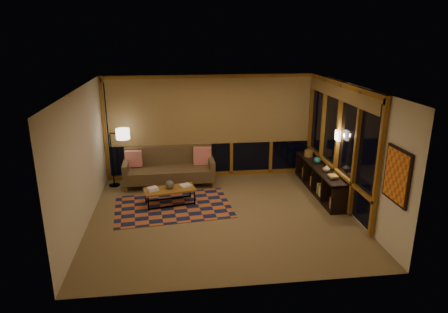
{
  "coord_description": "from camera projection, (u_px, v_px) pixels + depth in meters",
  "views": [
    {
      "loc": [
        -0.9,
        -7.67,
        3.76
      ],
      "look_at": [
        0.1,
        0.46,
        1.16
      ],
      "focal_mm": 32.0,
      "sensor_mm": 36.0,
      "label": 1
    }
  ],
  "objects": [
    {
      "name": "sofa",
      "position": [
        169.0,
        168.0,
        10.05
      ],
      "size": [
        2.24,
        0.94,
        0.91
      ],
      "primitive_type": null,
      "rotation": [
        0.0,
        0.0,
        0.02
      ],
      "color": "brown",
      "rests_on": "floor"
    },
    {
      "name": "shelf_book_stack",
      "position": [
        333.0,
        177.0,
        8.78
      ],
      "size": [
        0.24,
        0.29,
        0.08
      ],
      "primitive_type": null,
      "rotation": [
        0.0,
        0.0,
        0.23
      ],
      "color": "white",
      "rests_on": "bookshelf"
    },
    {
      "name": "ceiling",
      "position": [
        222.0,
        88.0,
        7.69
      ],
      "size": [
        5.5,
        5.0,
        0.01
      ],
      "primitive_type": "cube",
      "color": "silver",
      "rests_on": "walls"
    },
    {
      "name": "book_stack_a",
      "position": [
        153.0,
        189.0,
        8.81
      ],
      "size": [
        0.28,
        0.26,
        0.07
      ],
      "primitive_type": null,
      "rotation": [
        0.0,
        0.0,
        0.51
      ],
      "color": "white",
      "rests_on": "coffee_table"
    },
    {
      "name": "coffee_table",
      "position": [
        170.0,
        197.0,
        8.97
      ],
      "size": [
        1.2,
        0.72,
        0.37
      ],
      "primitive_type": null,
      "rotation": [
        0.0,
        0.0,
        0.19
      ],
      "color": "#A77225",
      "rests_on": "floor"
    },
    {
      "name": "bookshelf",
      "position": [
        319.0,
        179.0,
        9.64
      ],
      "size": [
        0.4,
        2.58,
        0.65
      ],
      "primitive_type": null,
      "color": "black",
      "rests_on": "floor"
    },
    {
      "name": "wall_sconce",
      "position": [
        338.0,
        136.0,
        8.76
      ],
      "size": [
        0.12,
        0.18,
        0.22
      ],
      "primitive_type": null,
      "color": "silver",
      "rests_on": "walls"
    },
    {
      "name": "pillow_right",
      "position": [
        202.0,
        156.0,
        10.22
      ],
      "size": [
        0.47,
        0.2,
        0.45
      ],
      "primitive_type": null,
      "rotation": [
        0.0,
        0.0,
        -0.1
      ],
      "color": "red",
      "rests_on": "sofa"
    },
    {
      "name": "basket",
      "position": [
        309.0,
        153.0,
        10.29
      ],
      "size": [
        0.28,
        0.28,
        0.16
      ],
      "primitive_type": "cylinder",
      "rotation": [
        0.0,
        0.0,
        -0.34
      ],
      "color": "olive",
      "rests_on": "bookshelf"
    },
    {
      "name": "window_wall_right",
      "position": [
        337.0,
        142.0,
        8.97
      ],
      "size": [
        0.16,
        3.7,
        2.6
      ],
      "primitive_type": null,
      "color": "#A77225",
      "rests_on": "walls"
    },
    {
      "name": "window_wall_back",
      "position": [
        211.0,
        127.0,
        10.39
      ],
      "size": [
        5.3,
        0.16,
        2.6
      ],
      "primitive_type": null,
      "color": "#A77225",
      "rests_on": "walls"
    },
    {
      "name": "book_stack_b",
      "position": [
        185.0,
        185.0,
        9.04
      ],
      "size": [
        0.32,
        0.3,
        0.05
      ],
      "primitive_type": null,
      "rotation": [
        0.0,
        0.0,
        0.53
      ],
      "color": "white",
      "rests_on": "coffee_table"
    },
    {
      "name": "teal_bowl",
      "position": [
        317.0,
        160.0,
        9.74
      ],
      "size": [
        0.16,
        0.16,
        0.16
      ],
      "primitive_type": "sphere",
      "rotation": [
        0.0,
        0.0,
        0.01
      ],
      "color": "#1F7678",
      "rests_on": "bookshelf"
    },
    {
      "name": "wall_art",
      "position": [
        397.0,
        176.0,
        6.63
      ],
      "size": [
        0.06,
        0.74,
        0.94
      ],
      "primitive_type": null,
      "color": "red",
      "rests_on": "walls"
    },
    {
      "name": "floor",
      "position": [
        222.0,
        215.0,
        8.5
      ],
      "size": [
        5.5,
        5.0,
        0.01
      ],
      "primitive_type": "cube",
      "color": "brown",
      "rests_on": "ground"
    },
    {
      "name": "pillow_left",
      "position": [
        134.0,
        160.0,
        10.0
      ],
      "size": [
        0.41,
        0.15,
        0.41
      ],
      "primitive_type": null,
      "rotation": [
        0.0,
        0.0,
        -0.03
      ],
      "color": "red",
      "rests_on": "sofa"
    },
    {
      "name": "walls",
      "position": [
        222.0,
        155.0,
        8.09
      ],
      "size": [
        5.51,
        5.01,
        2.7
      ],
      "color": "beige",
      "rests_on": "floor"
    },
    {
      "name": "area_rug",
      "position": [
        173.0,
        207.0,
        8.89
      ],
      "size": [
        2.68,
        1.93,
        0.01
      ],
      "primitive_type": "cube",
      "rotation": [
        0.0,
        0.0,
        0.1
      ],
      "color": "#B75D2F",
      "rests_on": "floor"
    },
    {
      "name": "floor_lamp",
      "position": [
        112.0,
        157.0,
        9.89
      ],
      "size": [
        0.58,
        0.48,
        1.5
      ],
      "primitive_type": null,
      "rotation": [
        0.0,
        0.0,
        -0.36
      ],
      "color": "black",
      "rests_on": "floor"
    },
    {
      "name": "ceramic_pot",
      "position": [
        170.0,
        184.0,
        8.9
      ],
      "size": [
        0.24,
        0.24,
        0.19
      ],
      "primitive_type": "sphere",
      "rotation": [
        0.0,
        0.0,
        0.32
      ],
      "color": "black",
      "rests_on": "coffee_table"
    },
    {
      "name": "vase",
      "position": [
        327.0,
        168.0,
        9.15
      ],
      "size": [
        0.2,
        0.2,
        0.18
      ],
      "primitive_type": "imported",
      "rotation": [
        0.0,
        0.0,
        -0.24
      ],
      "color": "tan",
      "rests_on": "bookshelf"
    }
  ]
}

